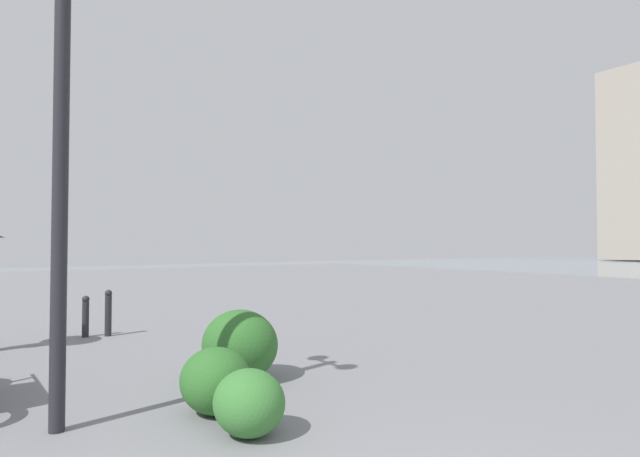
% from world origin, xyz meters
% --- Properties ---
extents(lamppost, '(0.98, 0.28, 4.44)m').
position_xyz_m(lamppost, '(4.24, 0.78, 2.92)').
color(lamppost, '#232328').
rests_on(lamppost, ground).
extents(bollard_near, '(0.13, 0.13, 0.86)m').
position_xyz_m(bollard_near, '(9.19, -0.77, 0.45)').
color(bollard_near, '#232328').
rests_on(bollard_near, ground).
extents(bollard_mid, '(0.13, 0.13, 0.76)m').
position_xyz_m(bollard_mid, '(9.32, -0.41, 0.40)').
color(bollard_mid, '#232328').
rests_on(bollard_mid, ground).
extents(shrub_low, '(1.03, 0.93, 0.88)m').
position_xyz_m(shrub_low, '(4.94, -1.39, 0.44)').
color(shrub_low, '#2D6628').
rests_on(shrub_low, ground).
extents(shrub_round, '(0.70, 0.63, 0.59)m').
position_xyz_m(shrub_round, '(3.15, -0.61, 0.30)').
color(shrub_round, '#387533').
rests_on(shrub_round, ground).
extents(shrub_wide, '(0.78, 0.70, 0.66)m').
position_xyz_m(shrub_wide, '(3.89, -0.61, 0.33)').
color(shrub_wide, '#2D6628').
rests_on(shrub_wide, ground).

